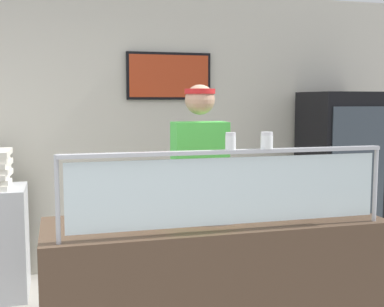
{
  "coord_description": "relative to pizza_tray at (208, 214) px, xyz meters",
  "views": [
    {
      "loc": [
        0.11,
        -2.4,
        1.66
      ],
      "look_at": [
        0.86,
        0.37,
        1.34
      ],
      "focal_mm": 46.51,
      "sensor_mm": 36.0,
      "label": 1
    }
  ],
  "objects": [
    {
      "name": "shop_rear_unit",
      "position": [
        0.02,
        2.03,
        0.39
      ],
      "size": [
        6.38,
        0.13,
        2.7
      ],
      "color": "beige",
      "rests_on": "ground"
    },
    {
      "name": "serving_counter",
      "position": [
        0.01,
        -0.08,
        -0.49
      ],
      "size": [
        1.98,
        0.67,
        0.95
      ],
      "primitive_type": "cube",
      "color": "#4C3828",
      "rests_on": "ground"
    },
    {
      "name": "sneeze_guard",
      "position": [
        0.01,
        -0.36,
        0.26
      ],
      "size": [
        1.8,
        0.06,
        0.44
      ],
      "color": "#B2B5BC",
      "rests_on": "serving_counter"
    },
    {
      "name": "pizza_tray",
      "position": [
        0.0,
        0.0,
        0.0
      ],
      "size": [
        0.47,
        0.47,
        0.04
      ],
      "color": "#9EA0A8",
      "rests_on": "serving_counter"
    },
    {
      "name": "pizza_server",
      "position": [
        0.03,
        -0.02,
        0.02
      ],
      "size": [
        0.09,
        0.28,
        0.01
      ],
      "primitive_type": "cube",
      "rotation": [
        0.0,
        0.0,
        -0.04
      ],
      "color": "#ADAFB7",
      "rests_on": "pizza_tray"
    },
    {
      "name": "parmesan_shaker",
      "position": [
        0.01,
        -0.36,
        0.46
      ],
      "size": [
        0.06,
        0.06,
        0.09
      ],
      "color": "white",
      "rests_on": "sneeze_guard"
    },
    {
      "name": "pepper_flake_shaker",
      "position": [
        0.22,
        -0.36,
        0.46
      ],
      "size": [
        0.07,
        0.07,
        0.09
      ],
      "color": "white",
      "rests_on": "sneeze_guard"
    },
    {
      "name": "worker_figure",
      "position": [
        0.1,
        0.52,
        0.04
      ],
      "size": [
        0.41,
        0.5,
        1.76
      ],
      "color": "#23232D",
      "rests_on": "ground"
    },
    {
      "name": "drink_fridge",
      "position": [
        1.87,
        1.58,
        -0.1
      ],
      "size": [
        0.67,
        0.67,
        1.73
      ],
      "color": "black",
      "rests_on": "ground"
    }
  ]
}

